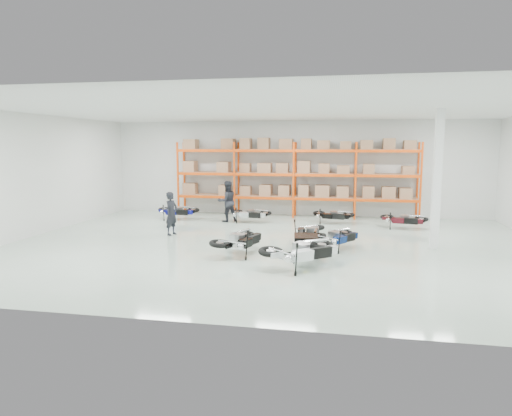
% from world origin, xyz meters
% --- Properties ---
extents(room, '(18.00, 18.00, 18.00)m').
position_xyz_m(room, '(0.00, 0.00, 2.25)').
color(room, '#B8CDBC').
rests_on(room, ground).
extents(pallet_rack, '(11.28, 0.98, 3.62)m').
position_xyz_m(pallet_rack, '(-0.00, 6.45, 2.26)').
color(pallet_rack, '#E4480C').
rests_on(pallet_rack, ground).
extents(structural_column, '(0.25, 0.25, 4.50)m').
position_xyz_m(structural_column, '(5.20, 0.50, 2.25)').
color(structural_column, white).
rests_on(structural_column, ground).
extents(moto_blue_centre, '(1.68, 1.86, 1.10)m').
position_xyz_m(moto_blue_centre, '(2.08, -0.21, 0.52)').
color(moto_blue_centre, '#081B51').
rests_on(moto_blue_centre, ground).
extents(moto_silver_left, '(2.21, 2.07, 1.32)m').
position_xyz_m(moto_silver_left, '(1.19, -2.73, 0.62)').
color(moto_silver_left, silver).
rests_on(moto_silver_left, ground).
extents(moto_black_far_left, '(1.43, 2.09, 1.23)m').
position_xyz_m(moto_black_far_left, '(-0.84, -1.51, 0.58)').
color(moto_black_far_left, black).
rests_on(moto_black_far_left, ground).
extents(moto_touring_right, '(1.03, 1.87, 1.17)m').
position_xyz_m(moto_touring_right, '(1.18, 0.31, 0.55)').
color(moto_touring_right, black).
rests_on(moto_touring_right, ground).
extents(trailer, '(0.80, 1.53, 0.63)m').
position_xyz_m(trailer, '(1.18, -1.28, 0.37)').
color(trailer, black).
rests_on(trailer, ground).
extents(moto_back_a, '(1.67, 0.83, 1.08)m').
position_xyz_m(moto_back_a, '(-5.12, 4.53, 0.51)').
color(moto_back_a, '#0B0D6B').
rests_on(moto_back_a, ground).
extents(moto_back_b, '(1.70, 1.00, 1.04)m').
position_xyz_m(moto_back_b, '(-1.74, 4.39, 0.49)').
color(moto_back_b, '#B4B9BE').
rests_on(moto_back_b, ground).
extents(moto_back_c, '(1.69, 1.08, 1.01)m').
position_xyz_m(moto_back_c, '(1.84, 4.76, 0.48)').
color(moto_back_c, black).
rests_on(moto_back_c, ground).
extents(moto_back_d, '(1.76, 1.16, 1.05)m').
position_xyz_m(moto_back_d, '(4.68, 4.05, 0.49)').
color(moto_back_d, '#440D15').
rests_on(moto_back_d, ground).
extents(person_left, '(0.54, 0.68, 1.62)m').
position_xyz_m(person_left, '(-4.06, 1.12, 0.81)').
color(person_left, black).
rests_on(person_left, ground).
extents(person_back, '(1.11, 1.07, 1.80)m').
position_xyz_m(person_back, '(-2.76, 4.44, 0.90)').
color(person_back, black).
rests_on(person_back, ground).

